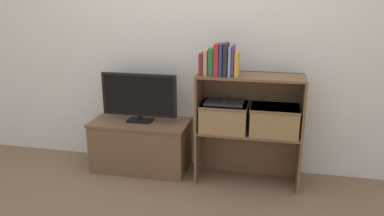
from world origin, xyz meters
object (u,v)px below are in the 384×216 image
at_px(book_charcoal, 226,59).
at_px(book_skyblue, 230,61).
at_px(book_crimson, 217,60).
at_px(laptop, 224,102).
at_px(book_forest, 211,62).
at_px(tv_stand, 141,145).
at_px(book_navy, 221,60).
at_px(book_maroon, 202,64).
at_px(tv, 139,96).
at_px(storage_basket_right, 274,119).
at_px(book_mustard, 237,64).
at_px(storage_basket_left, 224,116).
at_px(book_plum, 233,61).
at_px(book_tan, 206,62).

distance_m(book_charcoal, book_skyblue, 0.04).
height_order(book_crimson, laptop, book_crimson).
distance_m(book_forest, book_skyblue, 0.15).
bearing_deg(tv_stand, book_navy, -8.28).
bearing_deg(tv_stand, book_maroon, -10.46).
xyz_separation_m(tv, book_maroon, (0.58, -0.11, 0.33)).
bearing_deg(book_forest, tv_stand, 170.72).
bearing_deg(tv, book_forest, -9.14).
bearing_deg(book_forest, book_navy, 0.00).
height_order(tv_stand, laptop, laptop).
height_order(tv_stand, storage_basket_right, storage_basket_right).
relative_size(book_crimson, book_mustard, 1.31).
height_order(book_maroon, storage_basket_left, book_maroon).
height_order(storage_basket_left, storage_basket_right, same).
bearing_deg(book_crimson, laptop, 38.93).
xyz_separation_m(book_skyblue, book_plum, (0.02, 0.00, 0.01)).
height_order(book_plum, storage_basket_right, book_plum).
bearing_deg(book_forest, book_skyblue, 0.00).
bearing_deg(book_crimson, tv_stand, 171.30).
bearing_deg(book_navy, book_forest, 180.00).
xyz_separation_m(book_forest, book_skyblue, (0.15, 0.00, 0.01)).
relative_size(book_navy, storage_basket_left, 0.65).
xyz_separation_m(book_crimson, book_skyblue, (0.11, 0.00, -0.01)).
bearing_deg(storage_basket_left, book_skyblue, -48.34).
xyz_separation_m(tv, book_plum, (0.83, -0.11, 0.36)).
distance_m(book_maroon, book_mustard, 0.28).
relative_size(book_crimson, book_skyblue, 1.09).
bearing_deg(book_charcoal, book_mustard, 0.00).
distance_m(book_skyblue, book_mustard, 0.06).
distance_m(book_maroon, book_plum, 0.25).
relative_size(book_maroon, book_skyblue, 0.76).
bearing_deg(book_maroon, book_navy, 0.00).
bearing_deg(book_navy, tv_stand, 171.72).
distance_m(book_crimson, book_skyblue, 0.11).
relative_size(book_tan, book_navy, 0.80).
distance_m(book_forest, book_crimson, 0.05).
bearing_deg(laptop, book_maroon, -164.66).
height_order(tv_stand, book_charcoal, book_charcoal).
bearing_deg(laptop, storage_basket_left, 0.00).
bearing_deg(book_tan, laptop, 18.81).
bearing_deg(storage_basket_left, book_forest, -154.75).
relative_size(tv_stand, book_mustard, 4.55).
bearing_deg(book_charcoal, tv, 172.21).
relative_size(book_navy, book_skyblue, 1.09).
xyz_separation_m(book_plum, laptop, (-0.07, 0.05, -0.36)).
bearing_deg(tv_stand, storage_basket_right, -2.81).
distance_m(book_maroon, book_crimson, 0.13).
distance_m(storage_basket_right, laptop, 0.43).
xyz_separation_m(book_tan, book_plum, (0.21, 0.00, 0.02)).
distance_m(book_crimson, storage_basket_left, 0.48).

